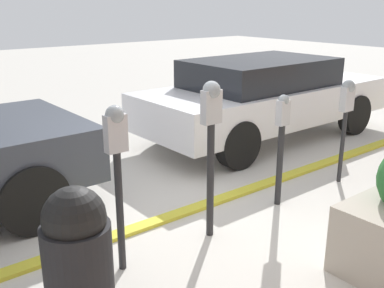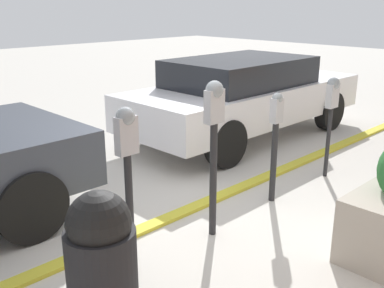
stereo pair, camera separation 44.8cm
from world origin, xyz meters
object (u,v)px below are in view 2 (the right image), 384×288
object	(u,v)px
parking_meter_second	(127,159)
parking_meter_middle	(214,130)
parking_meter_farthest	(332,103)
trash_bin	(102,268)
parked_car_middle	(245,94)
parking_meter_fourth	(275,134)

from	to	relation	value
parking_meter_second	parking_meter_middle	world-z (taller)	parking_meter_middle
parking_meter_farthest	parking_meter_middle	bearing A→B (deg)	-179.28
parking_meter_second	trash_bin	world-z (taller)	parking_meter_second
parked_car_middle	trash_bin	distance (m)	5.22
parking_meter_middle	parking_meter_second	bearing A→B (deg)	178.90
parking_meter_middle	parking_meter_farthest	distance (m)	2.26
parking_meter_middle	parking_meter_fourth	size ratio (longest dim) A/B	1.21
trash_bin	parking_meter_farthest	bearing A→B (deg)	7.82
parking_meter_second	trash_bin	distance (m)	0.95
parking_meter_second	parking_meter_fourth	xyz separation A→B (m)	(2.10, 0.04, -0.22)
parking_meter_farthest	parked_car_middle	distance (m)	2.13
parking_meter_middle	trash_bin	bearing A→B (deg)	-162.70
parking_meter_middle	parked_car_middle	xyz separation A→B (m)	(2.94, 2.02, -0.35)
parking_meter_fourth	parked_car_middle	xyz separation A→B (m)	(1.85, 1.96, -0.08)
parking_meter_fourth	trash_bin	bearing A→B (deg)	-168.19
parking_meter_fourth	parked_car_middle	bearing A→B (deg)	46.72
parking_meter_middle	parked_car_middle	world-z (taller)	parking_meter_middle
parked_car_middle	parking_meter_middle	bearing A→B (deg)	-146.02
parking_meter_middle	parking_meter_farthest	xyz separation A→B (m)	(2.26, 0.03, -0.08)
parking_meter_second	parking_meter_farthest	xyz separation A→B (m)	(3.26, 0.01, -0.03)
parking_meter_middle	parked_car_middle	size ratio (longest dim) A/B	0.34
parking_meter_fourth	trash_bin	distance (m)	2.79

